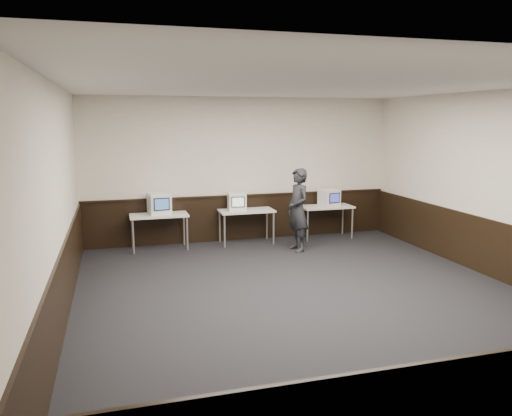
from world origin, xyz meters
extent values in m
plane|color=black|center=(0.00, 0.00, 0.00)|extent=(8.00, 8.00, 0.00)
plane|color=white|center=(0.00, 0.00, 3.20)|extent=(8.00, 8.00, 0.00)
plane|color=beige|center=(0.00, 4.00, 1.60)|extent=(7.00, 0.00, 7.00)
plane|color=beige|center=(-3.50, 0.00, 1.60)|extent=(0.00, 8.00, 8.00)
plane|color=beige|center=(3.50, 0.00, 1.60)|extent=(0.00, 8.00, 8.00)
cube|color=black|center=(0.00, 3.98, 0.50)|extent=(6.98, 0.04, 1.00)
cube|color=black|center=(0.00, -3.98, 0.50)|extent=(6.98, 0.04, 1.00)
cube|color=black|center=(-3.48, 0.00, 0.50)|extent=(0.04, 7.98, 1.00)
cube|color=black|center=(3.48, 0.00, 0.50)|extent=(0.04, 7.98, 1.00)
cube|color=black|center=(0.00, 3.96, 1.02)|extent=(6.98, 0.06, 0.04)
cube|color=silver|center=(-1.90, 3.60, 0.73)|extent=(1.20, 0.60, 0.04)
cylinder|color=#999999|center=(-2.45, 3.35, 0.35)|extent=(0.04, 0.04, 0.71)
cylinder|color=#999999|center=(-1.35, 3.35, 0.35)|extent=(0.04, 0.04, 0.71)
cylinder|color=#999999|center=(-2.45, 3.85, 0.35)|extent=(0.04, 0.04, 0.71)
cylinder|color=#999999|center=(-1.35, 3.85, 0.35)|extent=(0.04, 0.04, 0.71)
cube|color=silver|center=(0.00, 3.60, 0.73)|extent=(1.20, 0.60, 0.04)
cylinder|color=#999999|center=(-0.55, 3.35, 0.35)|extent=(0.04, 0.04, 0.71)
cylinder|color=#999999|center=(0.55, 3.35, 0.35)|extent=(0.04, 0.04, 0.71)
cylinder|color=#999999|center=(-0.55, 3.85, 0.35)|extent=(0.04, 0.04, 0.71)
cylinder|color=#999999|center=(0.55, 3.85, 0.35)|extent=(0.04, 0.04, 0.71)
cube|color=silver|center=(1.90, 3.60, 0.73)|extent=(1.20, 0.60, 0.04)
cylinder|color=#999999|center=(1.35, 3.35, 0.35)|extent=(0.04, 0.04, 0.71)
cylinder|color=#999999|center=(2.45, 3.35, 0.35)|extent=(0.04, 0.04, 0.71)
cylinder|color=#999999|center=(1.35, 3.85, 0.35)|extent=(0.04, 0.04, 0.71)
cylinder|color=#999999|center=(2.45, 3.85, 0.35)|extent=(0.04, 0.04, 0.71)
cube|color=white|center=(-1.88, 3.65, 0.97)|extent=(0.50, 0.51, 0.44)
cube|color=black|center=(-1.85, 3.42, 0.99)|extent=(0.33, 0.06, 0.26)
cube|color=#3868A8|center=(-1.85, 3.41, 0.99)|extent=(0.28, 0.04, 0.22)
cube|color=white|center=(-0.21, 3.64, 0.94)|extent=(0.42, 0.44, 0.38)
cube|color=black|center=(-0.23, 3.44, 0.96)|extent=(0.29, 0.04, 0.23)
cube|color=silver|center=(-0.23, 3.43, 0.96)|extent=(0.25, 0.03, 0.19)
cube|color=white|center=(1.96, 3.58, 0.94)|extent=(0.46, 0.48, 0.38)
cube|color=black|center=(2.00, 3.38, 0.96)|extent=(0.28, 0.08, 0.23)
cube|color=#3A40AC|center=(2.00, 3.37, 0.96)|extent=(0.24, 0.06, 0.19)
imported|color=black|center=(0.87, 2.70, 0.86)|extent=(0.49, 0.68, 1.73)
camera|label=1|loc=(-2.76, -6.83, 2.70)|focal=35.00mm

